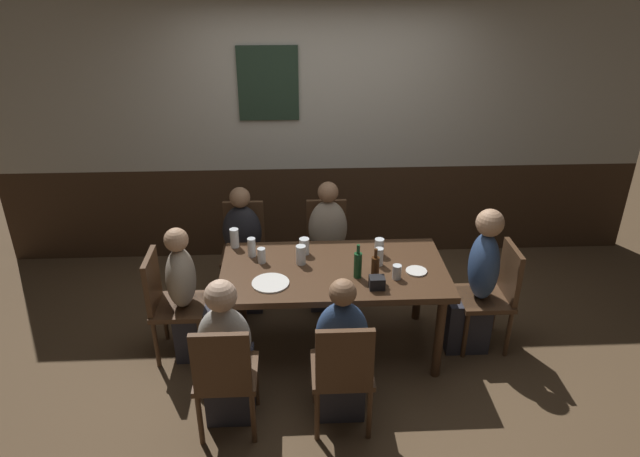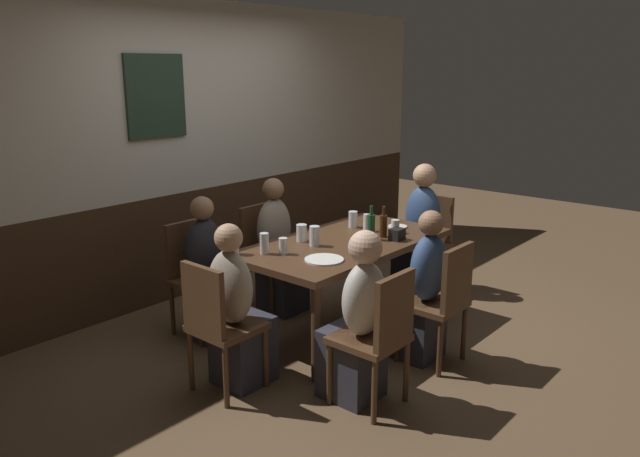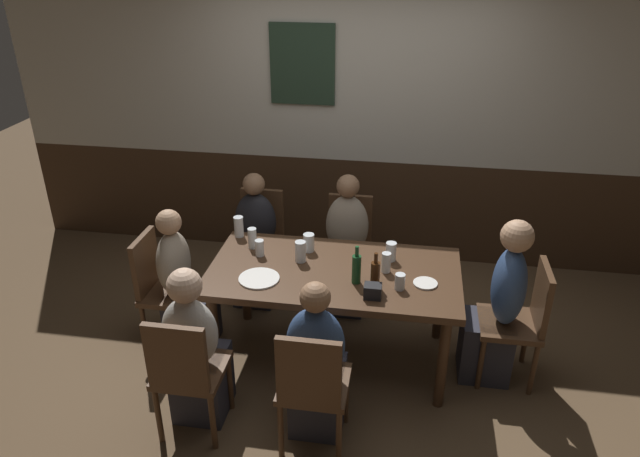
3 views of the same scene
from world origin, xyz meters
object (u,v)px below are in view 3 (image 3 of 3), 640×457
person_left_near (196,356)px  beer_bottle_brown (375,274)px  highball_clear (300,252)px  tumbler_short (391,252)px  chair_mid_near (312,384)px  person_mid_far (346,254)px  person_head_east (497,313)px  pint_glass_stout (252,239)px  condiment_caddy (373,291)px  chair_head_east (522,317)px  person_left_far (256,249)px  pint_glass_pale (239,228)px  beer_bottle_green (356,268)px  tumbler_water (309,244)px  plate_white_large (259,278)px  chair_mid_far (348,243)px  pint_glass_amber (260,249)px  beer_glass_tall (386,264)px  chair_left_far (260,236)px  chair_head_west (162,284)px  beer_glass_half (400,283)px  person_head_west (184,291)px  plate_white_small (425,283)px  dining_table (334,280)px  chair_left_near (186,370)px  person_mid_near (317,370)px

person_left_near → beer_bottle_brown: person_left_near is taller
highball_clear → tumbler_short: bearing=10.6°
chair_mid_near → person_mid_far: 1.57m
person_mid_far → person_head_east: size_ratio=0.95×
pint_glass_stout → condiment_caddy: (0.92, -0.52, -0.02)m
chair_head_east → person_left_near: 2.14m
person_left_near → tumbler_short: person_left_near is taller
chair_head_east → beer_bottle_brown: beer_bottle_brown is taller
person_left_far → pint_glass_pale: person_left_far is taller
beer_bottle_green → condiment_caddy: beer_bottle_green is taller
tumbler_water → plate_white_large: 0.51m
chair_mid_far → plate_white_large: 1.19m
person_head_east → pint_glass_amber: person_head_east is taller
chair_head_east → pint_glass_amber: (-1.82, 0.12, 0.30)m
person_head_east → condiment_caddy: size_ratio=10.90×
beer_glass_tall → condiment_caddy: beer_glass_tall is taller
chair_left_far → beer_bottle_brown: 1.50m
person_head_east → pint_glass_pale: (-1.89, 0.38, 0.30)m
chair_head_west → beer_glass_half: size_ratio=8.14×
chair_mid_near → tumbler_water: 1.17m
person_left_far → pint_glass_pale: size_ratio=6.97×
chair_head_west → beer_bottle_green: bearing=-5.4°
chair_left_far → pint_glass_amber: 0.83m
chair_head_west → person_head_east: bearing=0.0°
person_left_near → person_head_west: size_ratio=1.01×
chair_mid_near → chair_head_east: (1.27, 0.87, 0.00)m
tumbler_short → condiment_caddy: tumbler_short is taller
chair_head_west → tumbler_water: chair_head_west is taller
person_mid_far → plate_white_small: size_ratio=7.18×
dining_table → tumbler_short: 0.44m
person_head_west → plate_white_small: 1.74m
person_head_east → beer_glass_tall: size_ratio=8.54×
chair_head_east → plate_white_small: bearing=-172.7°
chair_head_west → person_head_west: person_head_west is taller
chair_mid_far → person_left_far: 0.77m
person_mid_far → tumbler_water: size_ratio=8.64×
person_head_west → chair_left_near: bearing=-67.8°
beer_glass_half → plate_white_small: (0.16, 0.08, -0.04)m
person_mid_far → pint_glass_stout: (-0.63, -0.48, 0.33)m
dining_table → person_head_east: 1.12m
chair_mid_near → pint_glass_stout: size_ratio=5.78×
person_mid_near → person_head_east: bearing=32.3°
beer_bottle_green → condiment_caddy: (0.12, -0.16, -0.06)m
highball_clear → pint_glass_amber: bearing=173.6°
chair_left_near → beer_glass_tall: 1.45m
chair_left_near → pint_glass_stout: 1.14m
chair_mid_near → tumbler_short: (0.37, 1.06, 0.30)m
highball_clear → condiment_caddy: highball_clear is taller
person_mid_near → plate_white_large: person_mid_near is taller
chair_head_east → beer_glass_tall: bearing=177.7°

